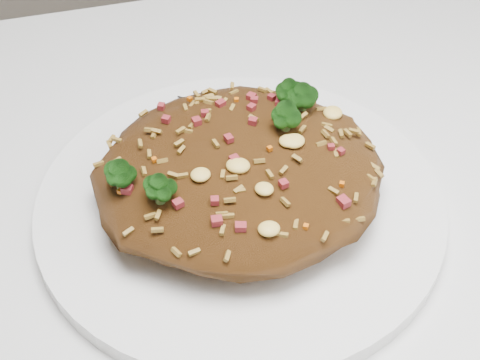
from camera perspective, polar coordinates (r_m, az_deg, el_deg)
name	(u,v)px	position (r m, az deg, el deg)	size (l,w,h in m)	color
plate	(240,202)	(0.49, 0.00, -1.86)	(0.29, 0.29, 0.01)	white
fried_rice	(240,163)	(0.46, -0.01, 1.44)	(0.20, 0.19, 0.07)	brown
fork	(275,125)	(0.54, 2.99, 4.71)	(0.14, 0.11, 0.00)	silver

